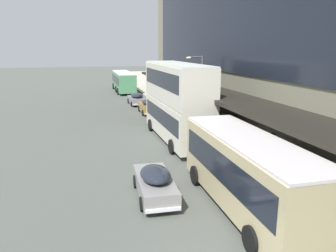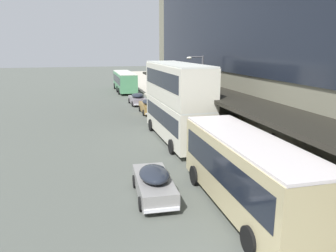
{
  "view_description": "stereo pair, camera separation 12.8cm",
  "coord_description": "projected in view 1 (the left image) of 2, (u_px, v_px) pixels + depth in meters",
  "views": [
    {
      "loc": [
        -2.99,
        -7.14,
        6.99
      ],
      "look_at": [
        2.66,
        14.26,
        1.67
      ],
      "focal_mm": 35.0,
      "sensor_mm": 36.0,
      "label": 1
    },
    {
      "loc": [
        -2.87,
        -7.17,
        6.99
      ],
      "look_at": [
        2.66,
        14.26,
        1.67
      ],
      "focal_mm": 35.0,
      "sensor_mm": 36.0,
      "label": 2
    }
  ],
  "objects": [
    {
      "name": "transit_bus_kerbside_front",
      "position": [
        176.0,
        100.0,
        24.63
      ],
      "size": [
        2.87,
        10.19,
        5.87
      ],
      "color": "beige",
      "rests_on": "ground"
    },
    {
      "name": "transit_bus_kerbside_rear",
      "position": [
        248.0,
        169.0,
        14.05
      ],
      "size": [
        2.89,
        9.42,
        3.3
      ],
      "color": "tan",
      "rests_on": "ground"
    },
    {
      "name": "transit_bus_kerbside_far",
      "position": [
        123.0,
        80.0,
        53.1
      ],
      "size": [
        2.85,
        11.21,
        3.12
      ],
      "color": "#4D8E60",
      "rests_on": "ground"
    },
    {
      "name": "sedan_trailing_mid",
      "position": [
        155.0,
        182.0,
        15.53
      ],
      "size": [
        1.89,
        4.37,
        1.53
      ],
      "color": "gray",
      "rests_on": "ground"
    },
    {
      "name": "sedan_second_near",
      "position": [
        148.0,
        106.0,
        35.53
      ],
      "size": [
        1.81,
        4.32,
        1.57
      ],
      "color": "olive",
      "rests_on": "ground"
    },
    {
      "name": "sedan_second_mid",
      "position": [
        137.0,
        99.0,
        40.98
      ],
      "size": [
        1.89,
        4.39,
        1.47
      ],
      "color": "gray",
      "rests_on": "ground"
    },
    {
      "name": "pedestrian_at_kerb",
      "position": [
        272.0,
        147.0,
        19.66
      ],
      "size": [
        0.49,
        0.45,
        1.86
      ],
      "color": "black",
      "rests_on": "sidewalk_kerb"
    },
    {
      "name": "street_lamp",
      "position": [
        200.0,
        86.0,
        27.95
      ],
      "size": [
        1.5,
        0.28,
        6.18
      ],
      "color": "#4C4C51",
      "rests_on": "sidewalk_kerb"
    }
  ]
}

